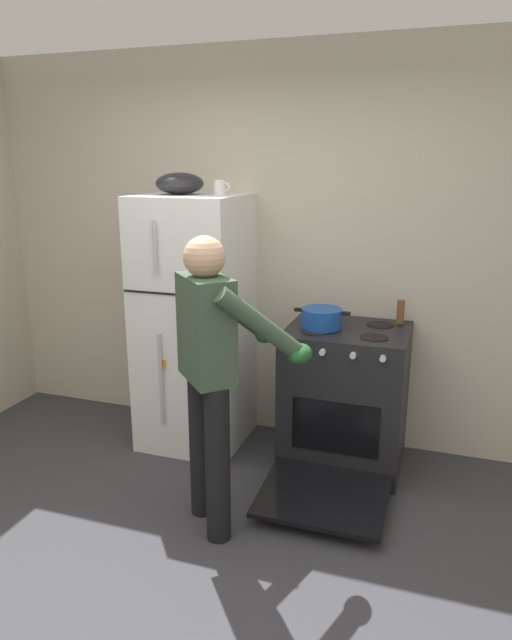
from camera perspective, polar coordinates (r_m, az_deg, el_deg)
ground at (r=2.98m, az=-10.27°, el=-25.65°), size 8.00×8.00×0.00m
kitchen_wall_back at (r=4.10m, az=2.05°, el=7.01°), size 6.00×0.10×2.70m
refrigerator at (r=4.02m, az=-6.03°, el=-0.28°), size 0.68×0.72×1.74m
stove_range at (r=3.84m, az=8.71°, el=-7.70°), size 0.76×1.23×0.93m
person_cook at (r=2.99m, az=-4.13°, el=-3.90°), size 0.71×0.73×1.60m
red_pot at (r=3.66m, az=6.50°, el=0.18°), size 0.36×0.26×0.12m
coffee_mug at (r=3.85m, az=-3.56°, el=12.92°), size 0.11×0.08×0.10m
pepper_mill at (r=3.83m, az=14.04°, el=0.77°), size 0.05×0.05×0.16m
mixing_bowl at (r=3.91m, az=-7.52°, el=13.19°), size 0.31×0.31×0.14m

